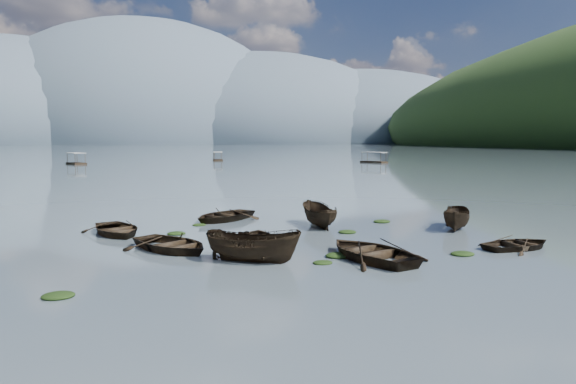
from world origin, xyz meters
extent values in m
plane|color=#4E5B62|center=(0.00, 0.00, 0.00)|extent=(2400.00, 2400.00, 0.00)
ellipsoid|color=#475666|center=(-260.00, 900.00, 0.00)|extent=(520.00, 520.00, 280.00)
ellipsoid|color=#475666|center=(-60.00, 900.00, 0.00)|extent=(520.00, 520.00, 340.00)
ellipsoid|color=#475666|center=(140.00, 900.00, 0.00)|extent=(520.00, 520.00, 260.00)
ellipsoid|color=#475666|center=(320.00, 900.00, 0.00)|extent=(520.00, 520.00, 220.00)
imported|color=black|center=(-7.04, 5.55, 0.00)|extent=(5.54, 5.84, 0.99)
imported|color=black|center=(-2.82, 6.73, 0.00)|extent=(3.66, 4.46, 0.81)
imported|color=black|center=(-3.60, 2.45, 0.00)|extent=(4.58, 3.48, 1.67)
imported|color=black|center=(1.57, 1.95, 0.00)|extent=(5.05, 5.98, 1.06)
imported|color=black|center=(9.35, 2.48, 0.00)|extent=(4.25, 3.39, 0.79)
imported|color=black|center=(9.34, 8.08, 0.00)|extent=(3.44, 4.09, 1.52)
imported|color=black|center=(-10.08, 10.49, 0.00)|extent=(4.68, 5.45, 0.95)
imported|color=black|center=(-3.82, 14.28, 0.00)|extent=(5.91, 5.85, 1.01)
imported|color=black|center=(1.61, 10.68, 0.00)|extent=(1.70, 4.24, 1.62)
ellipsoid|color=black|center=(-10.65, -1.15, 0.00)|extent=(1.08, 0.88, 0.24)
ellipsoid|color=black|center=(-0.75, 1.53, 0.00)|extent=(0.86, 0.69, 0.19)
ellipsoid|color=black|center=(0.28, 2.56, 0.00)|extent=(1.19, 0.95, 0.26)
ellipsoid|color=black|center=(2.61, 8.19, 0.00)|extent=(1.03, 0.87, 0.23)
ellipsoid|color=black|center=(5.93, 1.74, 0.00)|extent=(1.11, 0.88, 0.23)
ellipsoid|color=black|center=(-6.82, 9.77, 0.00)|extent=(1.02, 0.82, 0.22)
ellipsoid|color=black|center=(-5.46, 12.55, 0.00)|extent=(0.85, 0.71, 0.18)
ellipsoid|color=black|center=(5.96, 11.29, 0.00)|extent=(1.10, 0.88, 0.24)
camera|label=1|loc=(-6.67, -18.99, 5.20)|focal=32.00mm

